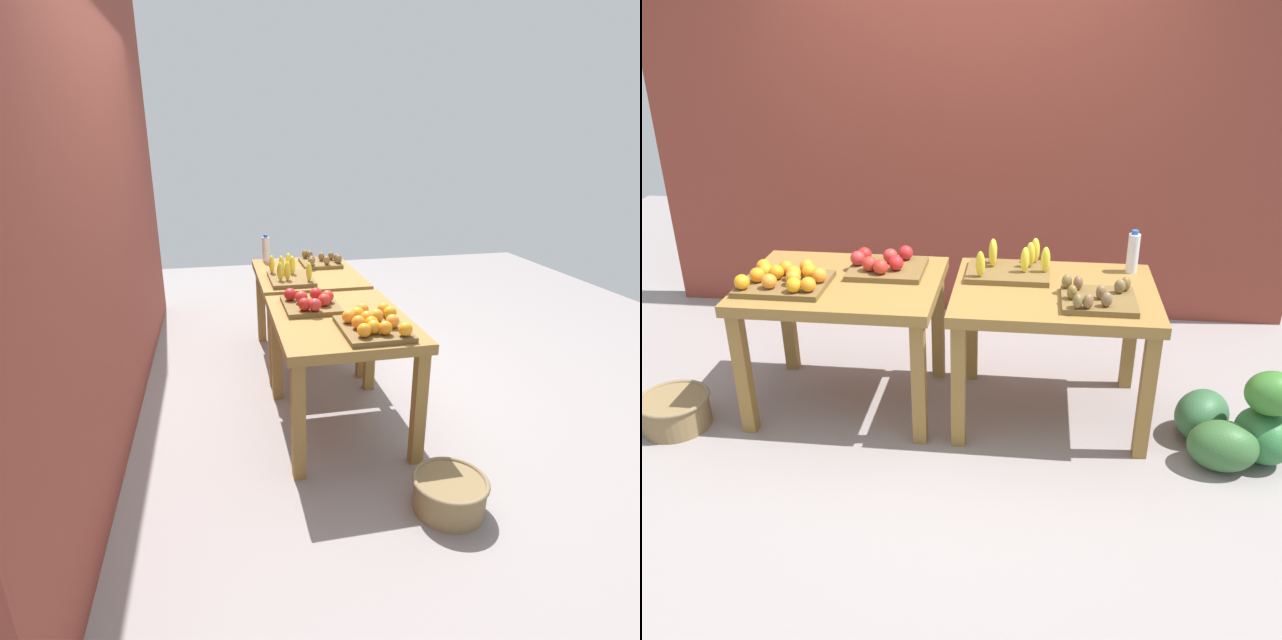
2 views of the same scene
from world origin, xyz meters
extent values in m
plane|color=gray|center=(0.00, 0.00, 0.00)|extent=(8.00, 8.00, 0.00)
cube|color=brown|center=(0.00, 1.35, 1.50)|extent=(4.40, 0.12, 3.00)
cube|color=olive|center=(-0.56, 0.00, 0.72)|extent=(1.04, 0.80, 0.06)
cube|color=olive|center=(-1.02, -0.34, 0.34)|extent=(0.07, 0.07, 0.69)
cube|color=olive|center=(-0.10, -0.34, 0.34)|extent=(0.07, 0.07, 0.69)
cube|color=olive|center=(-1.02, 0.34, 0.34)|extent=(0.07, 0.07, 0.69)
cube|color=olive|center=(-0.10, 0.34, 0.34)|extent=(0.07, 0.07, 0.69)
cube|color=olive|center=(0.56, 0.00, 0.72)|extent=(1.04, 0.80, 0.06)
cube|color=olive|center=(0.10, -0.34, 0.34)|extent=(0.07, 0.07, 0.69)
cube|color=olive|center=(1.02, -0.34, 0.34)|extent=(0.07, 0.07, 0.69)
cube|color=olive|center=(0.10, 0.34, 0.34)|extent=(0.07, 0.07, 0.69)
cube|color=olive|center=(1.02, 0.34, 0.34)|extent=(0.07, 0.07, 0.69)
cube|color=brown|center=(-0.83, -0.12, 0.76)|extent=(0.44, 0.36, 0.03)
sphere|color=orange|center=(-0.97, -0.02, 0.82)|extent=(0.09, 0.09, 0.08)
sphere|color=orange|center=(-0.87, -0.09, 0.82)|extent=(0.08, 0.08, 0.08)
sphere|color=orange|center=(-1.00, -0.24, 0.82)|extent=(0.09, 0.09, 0.08)
sphere|color=orange|center=(-0.87, -0.22, 0.82)|extent=(0.10, 0.10, 0.08)
sphere|color=orange|center=(-0.96, -0.14, 0.82)|extent=(0.11, 0.11, 0.08)
sphere|color=orange|center=(-0.71, -0.06, 0.82)|extent=(0.09, 0.09, 0.08)
sphere|color=orange|center=(-0.76, -0.16, 0.82)|extent=(0.11, 0.11, 0.08)
sphere|color=orange|center=(-0.66, -0.23, 0.82)|extent=(0.10, 0.10, 0.08)
sphere|color=orange|center=(-0.85, -0.03, 0.82)|extent=(0.10, 0.10, 0.08)
sphere|color=orange|center=(-0.74, 0.00, 0.82)|extent=(0.10, 0.10, 0.08)
sphere|color=orange|center=(-0.78, -0.10, 0.82)|extent=(0.10, 0.10, 0.08)
sphere|color=orange|center=(-0.73, -0.25, 0.82)|extent=(0.10, 0.10, 0.08)
sphere|color=orange|center=(-0.64, -0.11, 0.82)|extent=(0.10, 0.10, 0.08)
sphere|color=orange|center=(-0.93, -0.09, 0.82)|extent=(0.09, 0.09, 0.08)
cube|color=brown|center=(-0.34, 0.14, 0.76)|extent=(0.40, 0.34, 0.03)
sphere|color=red|center=(-0.28, 0.10, 0.82)|extent=(0.10, 0.10, 0.08)
sphere|color=red|center=(-0.51, 0.15, 0.82)|extent=(0.11, 0.11, 0.08)
sphere|color=red|center=(-0.34, 0.20, 0.82)|extent=(0.11, 0.11, 0.08)
sphere|color=red|center=(-0.42, 0.07, 0.82)|extent=(0.10, 0.10, 0.08)
sphere|color=red|center=(-0.26, 0.26, 0.82)|extent=(0.09, 0.09, 0.08)
sphere|color=red|center=(-0.35, 0.03, 0.82)|extent=(0.08, 0.08, 0.08)
sphere|color=red|center=(-0.48, 0.20, 0.82)|extent=(0.08, 0.08, 0.08)
cube|color=brown|center=(0.31, 0.17, 0.76)|extent=(0.44, 0.32, 0.03)
ellipsoid|color=yellow|center=(0.22, 0.26, 0.85)|extent=(0.06, 0.07, 0.14)
ellipsoid|color=yellow|center=(0.22, 0.20, 0.85)|extent=(0.05, 0.06, 0.14)
ellipsoid|color=yellow|center=(0.51, 0.15, 0.85)|extent=(0.06, 0.05, 0.14)
ellipsoid|color=yellow|center=(0.40, 0.14, 0.85)|extent=(0.07, 0.07, 0.14)
ellipsoid|color=yellow|center=(0.17, 0.05, 0.85)|extent=(0.06, 0.06, 0.14)
ellipsoid|color=yellow|center=(0.45, 0.29, 0.85)|extent=(0.05, 0.05, 0.14)
ellipsoid|color=yellow|center=(0.43, 0.22, 0.85)|extent=(0.06, 0.06, 0.14)
cube|color=brown|center=(0.77, -0.15, 0.76)|extent=(0.36, 0.32, 0.03)
ellipsoid|color=brown|center=(0.66, -0.29, 0.82)|extent=(0.05, 0.06, 0.07)
ellipsoid|color=brown|center=(0.61, -0.05, 0.82)|extent=(0.07, 0.07, 0.07)
ellipsoid|color=brown|center=(0.78, -0.17, 0.82)|extent=(0.07, 0.07, 0.07)
ellipsoid|color=brown|center=(0.87, -0.09, 0.82)|extent=(0.06, 0.05, 0.07)
ellipsoid|color=brown|center=(0.67, -0.06, 0.82)|extent=(0.06, 0.07, 0.07)
ellipsoid|color=brown|center=(0.90, -0.05, 0.82)|extent=(0.07, 0.07, 0.07)
ellipsoid|color=brown|center=(0.71, -0.28, 0.82)|extent=(0.07, 0.07, 0.07)
ellipsoid|color=brown|center=(0.63, -0.18, 0.82)|extent=(0.07, 0.07, 0.07)
ellipsoid|color=brown|center=(0.79, -0.26, 0.82)|extent=(0.07, 0.06, 0.07)
cylinder|color=silver|center=(0.97, 0.28, 0.86)|extent=(0.06, 0.06, 0.21)
cylinder|color=blue|center=(0.97, 0.28, 0.98)|extent=(0.03, 0.03, 0.02)
ellipsoid|color=#2D6E37|center=(1.62, -0.30, 0.13)|extent=(0.34, 0.39, 0.27)
ellipsoid|color=#32633A|center=(1.36, -0.13, 0.13)|extent=(0.41, 0.41, 0.26)
ellipsoid|color=#346231|center=(1.40, -0.40, 0.13)|extent=(0.37, 0.29, 0.25)
ellipsoid|color=#36732A|center=(1.62, -0.30, 0.38)|extent=(0.26, 0.22, 0.22)
cylinder|color=olive|center=(-1.43, -0.35, 0.09)|extent=(0.36, 0.36, 0.17)
torus|color=olive|center=(-1.43, -0.35, 0.17)|extent=(0.38, 0.38, 0.02)
camera|label=1|loc=(-3.30, 0.70, 1.76)|focal=28.02mm
camera|label=2|loc=(0.44, -3.22, 2.12)|focal=38.09mm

